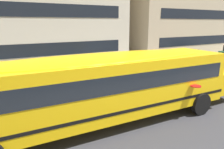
{
  "coord_description": "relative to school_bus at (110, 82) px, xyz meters",
  "views": [
    {
      "loc": [
        -0.47,
        -8.68,
        4.14
      ],
      "look_at": [
        3.84,
        -0.77,
        1.85
      ],
      "focal_mm": 32.86,
      "sensor_mm": 36.0,
      "label": 1
    }
  ],
  "objects": [
    {
      "name": "lane_centreline",
      "position": [
        -3.34,
        1.54,
        -1.74
      ],
      "size": [
        110.0,
        0.16,
        0.01
      ],
      "primitive_type": "cube",
      "color": "silver",
      "rests_on": "ground_plane"
    },
    {
      "name": "ground_plane",
      "position": [
        -3.34,
        1.54,
        -1.74
      ],
      "size": [
        400.0,
        400.0,
        0.0
      ],
      "primitive_type": "plane",
      "color": "#38383D"
    },
    {
      "name": "school_bus",
      "position": [
        0.0,
        0.0,
        0.0
      ],
      "size": [
        13.2,
        3.32,
        2.94
      ],
      "rotation": [
        0.0,
        0.0,
        -0.03
      ],
      "color": "yellow",
      "rests_on": "ground_plane"
    },
    {
      "name": "sidewalk_far",
      "position": [
        -3.34,
        9.22,
        -1.74
      ],
      "size": [
        120.0,
        3.0,
        0.01
      ],
      "primitive_type": "cube",
      "color": "gray",
      "rests_on": "ground_plane"
    },
    {
      "name": "parked_car_maroon_by_hydrant",
      "position": [
        11.82,
        6.65,
        -0.9
      ],
      "size": [
        3.92,
        1.92,
        1.64
      ],
      "rotation": [
        0.0,
        0.0,
        -0.01
      ],
      "color": "maroon",
      "rests_on": "ground_plane"
    }
  ]
}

